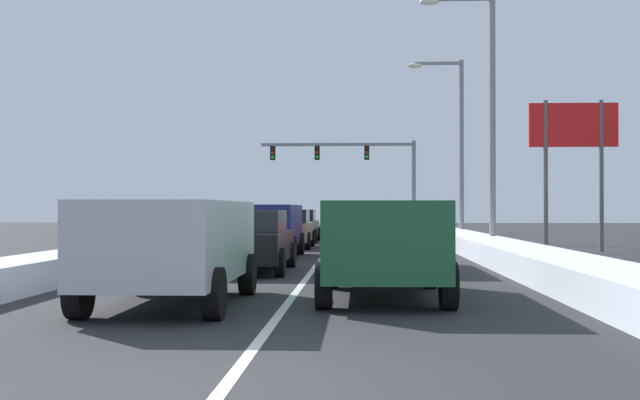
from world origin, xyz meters
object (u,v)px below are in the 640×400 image
object	(u,v)px
suv_gray_right_lane_fifth	(372,220)
traffic_light_gantry	(359,162)
suv_white_right_lane_second	(380,229)
sedan_red_right_lane_third	(373,231)
suv_green_right_lane_nearest	(383,239)
street_lamp_right_mid	(454,133)
suv_silver_center_lane_nearest	(174,242)
sedan_charcoal_center_lane_fifth	(297,225)
suv_navy_center_lane_third	(266,225)
sedan_tan_center_lane_fourth	(287,229)
street_lamp_right_near	(483,100)
sedan_black_center_lane_second	(250,241)
roadside_sign_right	(573,141)
sedan_maroon_right_lane_fourth	(375,228)

from	to	relation	value
suv_gray_right_lane_fifth	traffic_light_gantry	distance (m)	16.33
suv_white_right_lane_second	sedan_red_right_lane_third	size ratio (longest dim) A/B	1.09
suv_green_right_lane_nearest	street_lamp_right_mid	size ratio (longest dim) A/B	0.57
suv_gray_right_lane_fifth	suv_silver_center_lane_nearest	world-z (taller)	same
sedan_charcoal_center_lane_fifth	street_lamp_right_mid	distance (m)	8.58
suv_silver_center_lane_nearest	suv_white_right_lane_second	bearing A→B (deg)	67.92
traffic_light_gantry	suv_navy_center_lane_third	bearing A→B (deg)	-95.61
suv_silver_center_lane_nearest	traffic_light_gantry	size ratio (longest dim) A/B	0.46
sedan_tan_center_lane_fourth	street_lamp_right_near	xyz separation A→B (m)	(7.19, -3.27, 4.62)
sedan_black_center_lane_second	street_lamp_right_mid	world-z (taller)	street_lamp_right_mid
street_lamp_right_mid	suv_gray_right_lane_fifth	bearing A→B (deg)	161.46
sedan_red_right_lane_third	suv_navy_center_lane_third	xyz separation A→B (m)	(-3.44, -2.51, 0.25)
suv_green_right_lane_nearest	sedan_red_right_lane_third	size ratio (longest dim) A/B	1.09
suv_green_right_lane_nearest	roadside_sign_right	distance (m)	17.75
suv_silver_center_lane_nearest	sedan_charcoal_center_lane_fifth	xyz separation A→B (m)	(0.07, 25.22, -0.25)
sedan_black_center_lane_second	traffic_light_gantry	xyz separation A→B (m)	(2.70, 36.03, 3.96)
suv_white_right_lane_second	sedan_red_right_lane_third	xyz separation A→B (m)	(-0.04, 6.80, -0.25)
suv_gray_right_lane_fifth	suv_silver_center_lane_nearest	bearing A→B (deg)	-97.57
sedan_red_right_lane_third	street_lamp_right_mid	size ratio (longest dim) A/B	0.52
sedan_maroon_right_lane_fourth	street_lamp_right_mid	size ratio (longest dim) A/B	0.52
suv_white_right_lane_second	sedan_tan_center_lane_fourth	world-z (taller)	suv_white_right_lane_second
sedan_maroon_right_lane_fourth	sedan_charcoal_center_lane_fifth	bearing A→B (deg)	131.47
suv_white_right_lane_second	sedan_black_center_lane_second	xyz separation A→B (m)	(-3.22, -1.62, -0.25)
suv_navy_center_lane_third	street_lamp_right_mid	xyz separation A→B (m)	(7.43, 12.94, 4.09)
sedan_maroon_right_lane_fourth	sedan_black_center_lane_second	bearing A→B (deg)	-103.20
sedan_red_right_lane_third	sedan_maroon_right_lane_fourth	xyz separation A→B (m)	(0.15, 5.78, 0.00)
sedan_maroon_right_lane_fourth	traffic_light_gantry	size ratio (longest dim) A/B	0.42
suv_navy_center_lane_third	street_lamp_right_near	distance (m)	9.06
suv_white_right_lane_second	suv_navy_center_lane_third	distance (m)	5.53
suv_green_right_lane_nearest	suv_silver_center_lane_nearest	size ratio (longest dim) A/B	1.00
street_lamp_right_near	sedan_red_right_lane_third	bearing A→B (deg)	-171.21
suv_gray_right_lane_fifth	roadside_sign_right	distance (m)	12.63
suv_green_right_lane_nearest	sedan_black_center_lane_second	world-z (taller)	suv_green_right_lane_nearest
suv_gray_right_lane_fifth	traffic_light_gantry	size ratio (longest dim) A/B	0.46
sedan_maroon_right_lane_fourth	suv_silver_center_lane_nearest	size ratio (longest dim) A/B	0.92
sedan_red_right_lane_third	traffic_light_gantry	world-z (taller)	traffic_light_gantry
suv_white_right_lane_second	street_lamp_right_near	world-z (taller)	street_lamp_right_near
suv_green_right_lane_nearest	suv_silver_center_lane_nearest	distance (m)	3.63
sedan_black_center_lane_second	traffic_light_gantry	world-z (taller)	traffic_light_gantry
sedan_black_center_lane_second	sedan_tan_center_lane_fourth	bearing A→B (deg)	90.69
suv_silver_center_lane_nearest	street_lamp_right_near	bearing A→B (deg)	65.45
suv_green_right_lane_nearest	roadside_sign_right	size ratio (longest dim) A/B	0.89
suv_white_right_lane_second	sedan_maroon_right_lane_fourth	size ratio (longest dim) A/B	1.09
sedan_red_right_lane_third	suv_navy_center_lane_third	world-z (taller)	suv_navy_center_lane_third
sedan_red_right_lane_third	sedan_charcoal_center_lane_fifth	world-z (taller)	same
sedan_black_center_lane_second	traffic_light_gantry	bearing A→B (deg)	85.72
street_lamp_right_mid	suv_green_right_lane_nearest	bearing A→B (deg)	-99.42
suv_green_right_lane_nearest	sedan_charcoal_center_lane_fifth	world-z (taller)	suv_green_right_lane_nearest
sedan_tan_center_lane_fourth	suv_white_right_lane_second	bearing A→B (deg)	-72.47
sedan_red_right_lane_third	roadside_sign_right	world-z (taller)	roadside_sign_right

